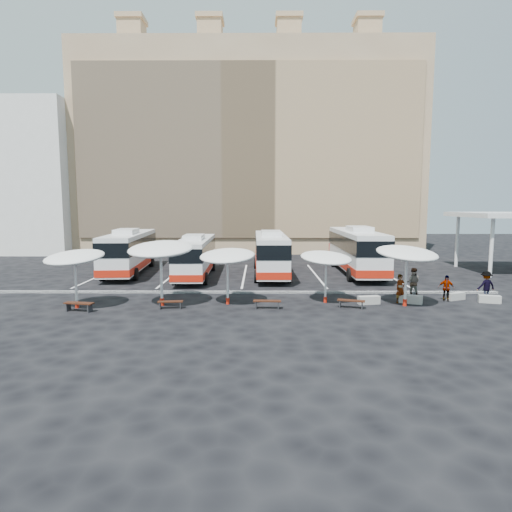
{
  "coord_description": "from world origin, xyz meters",
  "views": [
    {
      "loc": [
        1.18,
        -27.42,
        5.83
      ],
      "look_at": [
        1.0,
        3.0,
        2.2
      ],
      "focal_mm": 30.0,
      "sensor_mm": 36.0,
      "label": 1
    }
  ],
  "objects_px": {
    "wood_bench_3": "(351,302)",
    "bus_2": "(271,252)",
    "conc_bench_2": "(456,296)",
    "passenger_3": "(486,286)",
    "sunshade_4": "(407,254)",
    "passenger_1": "(413,282)",
    "wood_bench_2": "(267,302)",
    "bus_1": "(196,255)",
    "wood_bench_1": "(170,303)",
    "conc_bench_0": "(369,300)",
    "passenger_0": "(400,289)",
    "sunshade_0": "(75,258)",
    "conc_bench_1": "(411,299)",
    "bus_3": "(356,249)",
    "passenger_2": "(446,288)",
    "bus_0": "(130,250)",
    "sunshade_1": "(161,249)",
    "wood_bench_0": "(79,305)",
    "conc_bench_3": "(490,299)",
    "sunshade_3": "(326,258)",
    "sunshade_2": "(227,256)"
  },
  "relations": [
    {
      "from": "wood_bench_3",
      "to": "bus_2",
      "type": "bearing_deg",
      "value": 109.69
    },
    {
      "from": "sunshade_0",
      "to": "wood_bench_0",
      "type": "xyz_separation_m",
      "value": [
        0.47,
        -0.83,
        -2.51
      ]
    },
    {
      "from": "sunshade_1",
      "to": "passenger_0",
      "type": "bearing_deg",
      "value": 3.11
    },
    {
      "from": "passenger_2",
      "to": "passenger_3",
      "type": "height_order",
      "value": "passenger_3"
    },
    {
      "from": "wood_bench_1",
      "to": "passenger_2",
      "type": "xyz_separation_m",
      "value": [
        16.46,
        2.05,
        0.46
      ]
    },
    {
      "from": "passenger_2",
      "to": "wood_bench_3",
      "type": "bearing_deg",
      "value": -144.62
    },
    {
      "from": "wood_bench_3",
      "to": "conc_bench_3",
      "type": "xyz_separation_m",
      "value": [
        8.6,
        1.37,
        -0.13
      ]
    },
    {
      "from": "sunshade_3",
      "to": "conc_bench_2",
      "type": "xyz_separation_m",
      "value": [
        8.19,
        0.79,
        -2.48
      ]
    },
    {
      "from": "sunshade_3",
      "to": "wood_bench_3",
      "type": "distance_m",
      "value": 2.99
    },
    {
      "from": "bus_2",
      "to": "sunshade_0",
      "type": "xyz_separation_m",
      "value": [
        -11.37,
        -11.94,
        0.98
      ]
    },
    {
      "from": "sunshade_4",
      "to": "wood_bench_2",
      "type": "bearing_deg",
      "value": -174.8
    },
    {
      "from": "wood_bench_0",
      "to": "passenger_3",
      "type": "relative_size",
      "value": 0.94
    },
    {
      "from": "sunshade_0",
      "to": "wood_bench_1",
      "type": "xyz_separation_m",
      "value": [
        5.36,
        -0.11,
        -2.56
      ]
    },
    {
      "from": "passenger_1",
      "to": "passenger_3",
      "type": "relative_size",
      "value": 1.04
    },
    {
      "from": "bus_1",
      "to": "passenger_1",
      "type": "relative_size",
      "value": 5.94
    },
    {
      "from": "passenger_0",
      "to": "passenger_2",
      "type": "bearing_deg",
      "value": -10.81
    },
    {
      "from": "wood_bench_3",
      "to": "conc_bench_2",
      "type": "relative_size",
      "value": 1.33
    },
    {
      "from": "bus_2",
      "to": "bus_3",
      "type": "relative_size",
      "value": 0.92
    },
    {
      "from": "sunshade_0",
      "to": "sunshade_2",
      "type": "bearing_deg",
      "value": 6.65
    },
    {
      "from": "bus_0",
      "to": "bus_2",
      "type": "height_order",
      "value": "bus_0"
    },
    {
      "from": "conc_bench_0",
      "to": "passenger_0",
      "type": "height_order",
      "value": "passenger_0"
    },
    {
      "from": "sunshade_3",
      "to": "passenger_3",
      "type": "xyz_separation_m",
      "value": [
        10.01,
        0.79,
        -1.8
      ]
    },
    {
      "from": "sunshade_4",
      "to": "conc_bench_0",
      "type": "bearing_deg",
      "value": 166.93
    },
    {
      "from": "sunshade_1",
      "to": "conc_bench_2",
      "type": "distance_m",
      "value": 18.18
    },
    {
      "from": "sunshade_3",
      "to": "conc_bench_2",
      "type": "height_order",
      "value": "sunshade_3"
    },
    {
      "from": "conc_bench_2",
      "to": "wood_bench_1",
      "type": "bearing_deg",
      "value": -172.25
    },
    {
      "from": "sunshade_4",
      "to": "passenger_1",
      "type": "xyz_separation_m",
      "value": [
        1.36,
        2.52,
        -2.13
      ]
    },
    {
      "from": "bus_3",
      "to": "passenger_1",
      "type": "distance_m",
      "value": 9.86
    },
    {
      "from": "bus_3",
      "to": "sunshade_2",
      "type": "xyz_separation_m",
      "value": [
        -10.21,
        -11.82,
        0.79
      ]
    },
    {
      "from": "sunshade_3",
      "to": "wood_bench_2",
      "type": "xyz_separation_m",
      "value": [
        -3.53,
        -1.56,
        -2.33
      ]
    },
    {
      "from": "passenger_3",
      "to": "sunshade_0",
      "type": "bearing_deg",
      "value": -4.95
    },
    {
      "from": "bus_0",
      "to": "wood_bench_1",
      "type": "bearing_deg",
      "value": -69.06
    },
    {
      "from": "sunshade_0",
      "to": "wood_bench_1",
      "type": "height_order",
      "value": "sunshade_0"
    },
    {
      "from": "wood_bench_1",
      "to": "conc_bench_0",
      "type": "bearing_deg",
      "value": 5.86
    },
    {
      "from": "sunshade_0",
      "to": "passenger_3",
      "type": "height_order",
      "value": "sunshade_0"
    },
    {
      "from": "sunshade_0",
      "to": "wood_bench_1",
      "type": "bearing_deg",
      "value": -1.19
    },
    {
      "from": "wood_bench_3",
      "to": "sunshade_3",
      "type": "bearing_deg",
      "value": 132.11
    },
    {
      "from": "passenger_1",
      "to": "passenger_0",
      "type": "bearing_deg",
      "value": 74.56
    },
    {
      "from": "conc_bench_3",
      "to": "passenger_1",
      "type": "relative_size",
      "value": 0.64
    },
    {
      "from": "sunshade_4",
      "to": "wood_bench_0",
      "type": "bearing_deg",
      "value": -175.53
    },
    {
      "from": "sunshade_4",
      "to": "passenger_0",
      "type": "distance_m",
      "value": 2.33
    },
    {
      "from": "bus_1",
      "to": "sunshade_4",
      "type": "xyz_separation_m",
      "value": [
        13.65,
        -10.21,
        1.28
      ]
    },
    {
      "from": "sunshade_3",
      "to": "sunshade_2",
      "type": "bearing_deg",
      "value": -175.62
    },
    {
      "from": "sunshade_2",
      "to": "conc_bench_0",
      "type": "bearing_deg",
      "value": 0.53
    },
    {
      "from": "bus_2",
      "to": "wood_bench_2",
      "type": "xyz_separation_m",
      "value": [
        -0.52,
        -12.06,
        -1.55
      ]
    },
    {
      "from": "conc_bench_2",
      "to": "passenger_3",
      "type": "bearing_deg",
      "value": -0.11
    },
    {
      "from": "sunshade_0",
      "to": "conc_bench_1",
      "type": "xyz_separation_m",
      "value": [
        19.44,
        1.28,
        -2.65
      ]
    },
    {
      "from": "bus_2",
      "to": "conc_bench_0",
      "type": "relative_size",
      "value": 9.31
    },
    {
      "from": "wood_bench_3",
      "to": "conc_bench_0",
      "type": "xyz_separation_m",
      "value": [
        1.27,
        1.01,
        -0.12
      ]
    },
    {
      "from": "wood_bench_0",
      "to": "passenger_0",
      "type": "relative_size",
      "value": 0.98
    }
  ]
}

